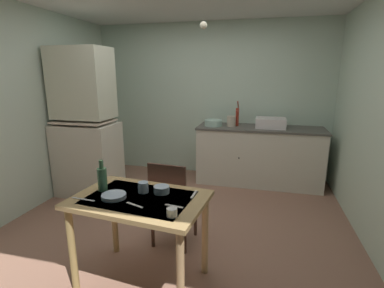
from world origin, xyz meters
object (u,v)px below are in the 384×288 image
mixing_bowl_counter (213,123)px  glass_bottle (102,179)px  hand_pump (237,115)px  mug_dark (172,212)px  serving_bowl_wide (162,189)px  dining_table (140,211)px  chair_far_side (172,201)px  sink_basin (271,123)px  hutch_cabinet (86,128)px

mixing_bowl_counter → glass_bottle: glass_bottle is taller
hand_pump → mug_dark: bearing=-93.5°
mixing_bowl_counter → serving_bowl_wide: 2.35m
hand_pump → dining_table: hand_pump is taller
mixing_bowl_counter → glass_bottle: bearing=-101.7°
hand_pump → chair_far_side: bearing=-102.3°
chair_far_side → serving_bowl_wide: bearing=-82.2°
dining_table → chair_far_side: bearing=82.3°
serving_bowl_wide → glass_bottle: (-0.49, -0.08, 0.08)m
glass_bottle → chair_far_side: bearing=50.6°
sink_basin → mixing_bowl_counter: sink_basin is taller
hand_pump → dining_table: 2.66m
hand_pump → glass_bottle: bearing=-108.9°
serving_bowl_wide → mixing_bowl_counter: bearing=89.6°
mug_dark → glass_bottle: 0.75m
mug_dark → hutch_cabinet: bearing=136.0°
serving_bowl_wide → hand_pump: bearing=81.2°
sink_basin → mixing_bowl_counter: 0.87m
sink_basin → serving_bowl_wide: size_ratio=3.42×
dining_table → glass_bottle: (-0.35, 0.05, 0.22)m
hutch_cabinet → serving_bowl_wide: (1.63, -1.41, -0.17)m
chair_far_side → mug_dark: (0.27, -0.80, 0.32)m
sink_basin → glass_bottle: (-1.37, -2.48, -0.12)m
hand_pump → dining_table: size_ratio=0.36×
serving_bowl_wide → glass_bottle: size_ratio=0.49×
mixing_bowl_counter → chair_far_side: (-0.08, -1.91, -0.48)m
hand_pump → chair_far_side: hand_pump is taller
dining_table → glass_bottle: bearing=171.5°
hand_pump → mixing_bowl_counter: (-0.36, -0.10, -0.12)m
hutch_cabinet → dining_table: hutch_cabinet is taller
hand_pump → mixing_bowl_counter: size_ratio=1.41×
sink_basin → serving_bowl_wide: (-0.89, -2.40, -0.19)m
hutch_cabinet → mixing_bowl_counter: (1.65, 0.93, -0.01)m
mixing_bowl_counter → dining_table: bearing=-93.6°
sink_basin → hutch_cabinet: bearing=-158.6°
hutch_cabinet → chair_far_side: (1.57, -0.97, -0.48)m
mug_dark → mixing_bowl_counter: bearing=94.0°
dining_table → chair_far_side: 0.60m
sink_basin → glass_bottle: sink_basin is taller
mixing_bowl_counter → mug_dark: (0.19, -2.71, -0.16)m
chair_far_side → glass_bottle: 0.78m
dining_table → serving_bowl_wide: size_ratio=8.51×
hand_pump → serving_bowl_wide: hand_pump is taller
glass_bottle → mug_dark: bearing=-22.3°
sink_basin → serving_bowl_wide: sink_basin is taller
hand_pump → hutch_cabinet: bearing=-152.9°
mug_dark → sink_basin: bearing=76.1°
dining_table → glass_bottle: size_ratio=4.17×
serving_bowl_wide → mug_dark: size_ratio=1.75×
sink_basin → chair_far_side: sink_basin is taller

